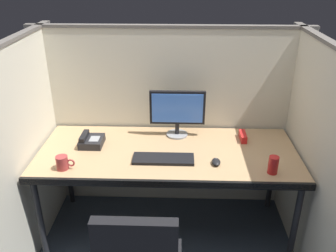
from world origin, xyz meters
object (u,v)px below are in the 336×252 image
(soda_can, at_px, (273,165))
(coffee_mug, at_px, (63,163))
(desk_phone, at_px, (91,141))
(keyboard_main, at_px, (163,159))
(computer_mouse, at_px, (216,162))
(monitor_center, at_px, (177,110))
(red_stapler, at_px, (243,136))
(desk, at_px, (168,158))

(soda_can, height_order, coffee_mug, soda_can)
(soda_can, bearing_deg, desk_phone, 165.08)
(keyboard_main, height_order, coffee_mug, coffee_mug)
(computer_mouse, bearing_deg, keyboard_main, 174.16)
(soda_can, distance_m, coffee_mug, 1.40)
(keyboard_main, bearing_deg, coffee_mug, -168.64)
(monitor_center, xyz_separation_m, coffee_mug, (-0.76, -0.53, -0.17))
(red_stapler, bearing_deg, desk_phone, -173.76)
(soda_can, xyz_separation_m, coffee_mug, (-1.40, 0.00, -0.01))
(keyboard_main, xyz_separation_m, computer_mouse, (0.37, -0.04, 0.01))
(desk, relative_size, desk_phone, 10.00)
(keyboard_main, relative_size, red_stapler, 2.87)
(soda_can, xyz_separation_m, desk_phone, (-1.29, 0.34, -0.03))
(computer_mouse, height_order, soda_can, soda_can)
(keyboard_main, distance_m, desk_phone, 0.60)
(keyboard_main, bearing_deg, soda_can, -10.56)
(monitor_center, distance_m, keyboard_main, 0.45)
(monitor_center, distance_m, desk_phone, 0.70)
(coffee_mug, bearing_deg, desk_phone, 72.06)
(desk, bearing_deg, red_stapler, 20.17)
(desk, height_order, monitor_center, monitor_center)
(red_stapler, distance_m, desk_phone, 1.17)
(computer_mouse, bearing_deg, desk_phone, 165.19)
(keyboard_main, xyz_separation_m, soda_can, (0.73, -0.14, 0.05))
(computer_mouse, height_order, red_stapler, red_stapler)
(computer_mouse, xyz_separation_m, red_stapler, (0.24, 0.37, 0.01))
(red_stapler, height_order, coffee_mug, coffee_mug)
(keyboard_main, xyz_separation_m, coffee_mug, (-0.67, -0.13, 0.04))
(monitor_center, xyz_separation_m, red_stapler, (0.51, -0.06, -0.19))
(monitor_center, bearing_deg, keyboard_main, -103.09)
(desk, bearing_deg, soda_can, -20.13)
(desk, xyz_separation_m, desk_phone, (-0.58, 0.09, 0.08))
(soda_can, relative_size, red_stapler, 0.81)
(desk, relative_size, soda_can, 15.57)
(desk, distance_m, coffee_mug, 0.75)
(soda_can, xyz_separation_m, red_stapler, (-0.12, 0.47, -0.03))
(desk, distance_m, computer_mouse, 0.38)
(coffee_mug, xyz_separation_m, desk_phone, (0.11, 0.34, -0.01))
(keyboard_main, relative_size, computer_mouse, 4.48)
(keyboard_main, bearing_deg, desk, 77.84)
(soda_can, bearing_deg, keyboard_main, 169.44)
(keyboard_main, height_order, soda_can, soda_can)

